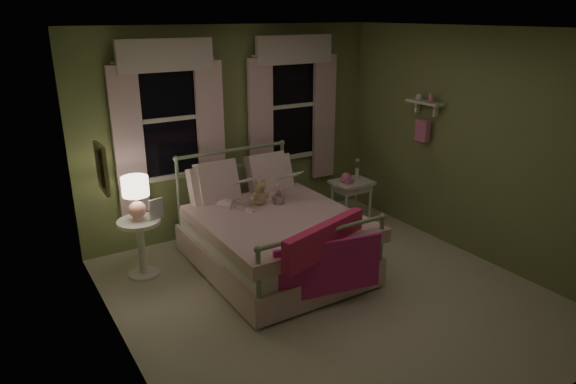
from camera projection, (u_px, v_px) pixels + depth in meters
room_shell at (332, 173)px, 4.84m from camera, size 4.20×4.20×4.20m
bed at (272, 235)px, 5.71m from camera, size 1.58×2.04×1.18m
pink_throw at (326, 252)px, 4.81m from camera, size 1.09×0.41×0.71m
child_left at (230, 181)px, 5.72m from camera, size 0.31×0.25×0.75m
child_right at (274, 178)px, 6.02m from camera, size 0.39×0.35×0.65m
book_left at (240, 186)px, 5.52m from camera, size 0.22×0.16×0.26m
book_right at (285, 181)px, 5.81m from camera, size 0.22×0.17×0.26m
teddy_bear at (259, 194)px, 5.79m from camera, size 0.23×0.18×0.31m
nightstand_left at (141, 240)px, 5.51m from camera, size 0.46×0.46×0.65m
table_lamp at (136, 193)px, 5.33m from camera, size 0.28×0.28×0.45m
book_nightstand at (150, 220)px, 5.42m from camera, size 0.20×0.25×0.02m
nightstand_right at (352, 188)px, 6.72m from camera, size 0.50×0.40×0.64m
pink_toy at (346, 178)px, 6.61m from camera, size 0.14×0.19×0.14m
bud_vase at (357, 168)px, 6.74m from camera, size 0.06×0.06×0.28m
window_left at (169, 114)px, 5.93m from camera, size 1.34×0.13×1.96m
window_right at (293, 101)px, 6.78m from camera, size 1.34×0.13×1.96m
wall_shelf at (423, 117)px, 6.27m from camera, size 0.15×0.50×0.60m
framed_picture at (102, 168)px, 4.28m from camera, size 0.03×0.32×0.42m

